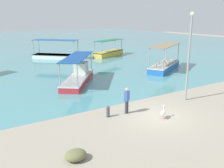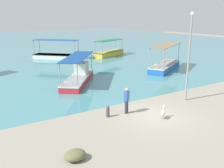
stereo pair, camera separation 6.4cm
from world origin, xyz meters
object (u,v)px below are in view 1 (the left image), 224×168
(fishing_boat_near_right, at_px, (56,55))
(mooring_bollard, at_px, (108,111))
(fisherman_standing, at_px, (127,100))
(lamp_post, at_px, (189,53))
(fishing_boat_far_left, at_px, (109,52))
(net_pile, at_px, (76,155))
(fishing_boat_center, at_px, (164,65))
(pelican, at_px, (163,113))
(fishing_boat_outer, at_px, (79,76))

(fishing_boat_near_right, bearing_deg, mooring_bollard, -101.97)
(fisherman_standing, bearing_deg, lamp_post, -2.21)
(fishing_boat_far_left, relative_size, net_pile, 6.20)
(fishing_boat_center, height_order, net_pile, fishing_boat_center)
(mooring_bollard, distance_m, net_pile, 4.95)
(mooring_bollard, height_order, fisherman_standing, fisherman_standing)
(lamp_post, height_order, net_pile, lamp_post)
(fishing_boat_far_left, bearing_deg, pelican, -113.54)
(fishing_boat_near_right, relative_size, fishing_boat_far_left, 1.00)
(fishing_boat_near_right, distance_m, fishing_boat_far_left, 7.98)
(fisherman_standing, bearing_deg, fishing_boat_outer, 85.70)
(pelican, bearing_deg, fisherman_standing, 126.78)
(fishing_boat_outer, xyz_separation_m, mooring_bollard, (-1.98, -8.60, -0.22))
(fishing_boat_near_right, xyz_separation_m, mooring_bollard, (-4.72, -22.26, -0.12))
(pelican, distance_m, mooring_bollard, 3.37)
(pelican, xyz_separation_m, net_pile, (-6.37, -1.35, -0.15))
(mooring_bollard, bearing_deg, fishing_boat_outer, 77.04)
(fishing_boat_near_right, bearing_deg, net_pile, -108.12)
(fishing_boat_near_right, bearing_deg, fishing_boat_far_left, -13.13)
(fishing_boat_outer, bearing_deg, net_pile, -115.27)
(fishing_boat_outer, bearing_deg, fisherman_standing, -94.30)
(fishing_boat_center, distance_m, fishing_boat_outer, 10.62)
(fishing_boat_far_left, bearing_deg, fisherman_standing, -118.51)
(fishing_boat_near_right, distance_m, fisherman_standing, 22.63)
(fishing_boat_center, bearing_deg, fishing_boat_outer, 178.53)
(lamp_post, bearing_deg, fishing_boat_center, 54.85)
(fishing_boat_near_right, distance_m, fishing_boat_outer, 13.93)
(fishing_boat_far_left, distance_m, mooring_bollard, 23.96)
(fishing_boat_far_left, xyz_separation_m, net_pile, (-16.14, -23.77, -0.30))
(mooring_bollard, bearing_deg, lamp_post, -2.77)
(fishing_boat_near_right, relative_size, fishing_boat_outer, 0.92)
(lamp_post, bearing_deg, mooring_bollard, 177.23)
(fishing_boat_far_left, xyz_separation_m, fisherman_standing, (-11.17, -20.56, 0.38))
(pelican, distance_m, fisherman_standing, 2.39)
(lamp_post, relative_size, fisherman_standing, 3.73)
(fishing_boat_center, bearing_deg, fishing_boat_far_left, 90.50)
(fishing_boat_center, xyz_separation_m, mooring_bollard, (-12.60, -8.33, -0.16))
(fishing_boat_outer, xyz_separation_m, pelican, (0.74, -10.59, -0.23))
(pelican, bearing_deg, mooring_bollard, 143.91)
(fishing_boat_center, height_order, fishing_boat_near_right, fishing_boat_center)
(fishing_boat_center, bearing_deg, fishing_boat_near_right, 119.49)
(pelican, distance_m, lamp_post, 5.20)
(fishing_boat_outer, distance_m, net_pile, 13.20)
(lamp_post, height_order, fisherman_standing, lamp_post)
(mooring_bollard, relative_size, net_pile, 0.74)
(fishing_boat_center, xyz_separation_m, fishing_boat_near_right, (-7.88, 13.93, -0.04))
(fishing_boat_far_left, relative_size, mooring_bollard, 8.39)
(lamp_post, height_order, mooring_bollard, lamp_post)
(mooring_bollard, bearing_deg, fishing_boat_far_left, 58.57)
(fishing_boat_center, relative_size, pelican, 8.45)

